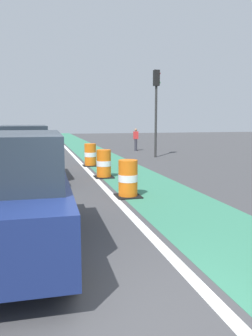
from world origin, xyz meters
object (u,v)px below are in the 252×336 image
at_px(pedestrian_crossing, 136,139).
at_px(parked_suv_second, 25,153).
at_px(parked_suv_nearest, 13,193).
at_px(traffic_light_corner, 156,98).
at_px(traffic_barrel_front, 128,179).
at_px(traffic_barrel_back, 90,155).
at_px(traffic_barrel_mid, 104,164).

bearing_deg(pedestrian_crossing, parked_suv_second, -125.33).
xyz_separation_m(parked_suv_nearest, traffic_light_corner, (7.22, 13.07, 2.47)).
bearing_deg(traffic_light_corner, pedestrian_crossing, 89.84).
height_order(traffic_barrel_front, traffic_barrel_back, same).
distance_m(parked_suv_second, traffic_barrel_mid, 3.00).
height_order(parked_suv_nearest, traffic_light_corner, traffic_light_corner).
relative_size(parked_suv_second, pedestrian_crossing, 2.88).
xyz_separation_m(traffic_barrel_front, traffic_barrel_back, (-0.09, 6.80, 0.00)).
height_order(traffic_barrel_front, traffic_barrel_mid, same).
relative_size(parked_suv_second, traffic_barrel_back, 4.25).
bearing_deg(traffic_barrel_front, pedestrian_crossing, 72.83).
xyz_separation_m(traffic_barrel_mid, traffic_barrel_back, (-0.02, 3.40, 0.00)).
bearing_deg(parked_suv_second, traffic_light_corner, 39.53).
relative_size(traffic_barrel_mid, traffic_barrel_back, 1.00).
xyz_separation_m(parked_suv_nearest, traffic_barrel_front, (2.94, 3.48, -0.50)).
height_order(parked_suv_nearest, traffic_barrel_back, parked_suv_nearest).
distance_m(parked_suv_nearest, traffic_barrel_back, 10.68).
distance_m(traffic_barrel_mid, pedestrian_crossing, 11.35).
relative_size(parked_suv_nearest, pedestrian_crossing, 2.88).
xyz_separation_m(traffic_barrel_back, pedestrian_crossing, (4.38, 7.08, 0.33)).
xyz_separation_m(parked_suv_second, traffic_barrel_mid, (2.95, -0.17, -0.50)).
bearing_deg(parked_suv_second, traffic_barrel_back, 47.76).
bearing_deg(pedestrian_crossing, traffic_barrel_back, -121.71).
relative_size(traffic_barrel_back, traffic_light_corner, 0.21).
relative_size(traffic_barrel_mid, traffic_light_corner, 0.21).
xyz_separation_m(parked_suv_nearest, parked_suv_second, (-0.08, 7.05, 0.00)).
relative_size(traffic_barrel_back, pedestrian_crossing, 0.68).
xyz_separation_m(parked_suv_second, traffic_barrel_back, (2.93, 3.23, -0.50)).
bearing_deg(traffic_barrel_front, parked_suv_nearest, -130.24).
relative_size(traffic_barrel_front, traffic_barrel_back, 1.00).
distance_m(parked_suv_nearest, parked_suv_second, 7.05).
height_order(parked_suv_nearest, pedestrian_crossing, parked_suv_nearest).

